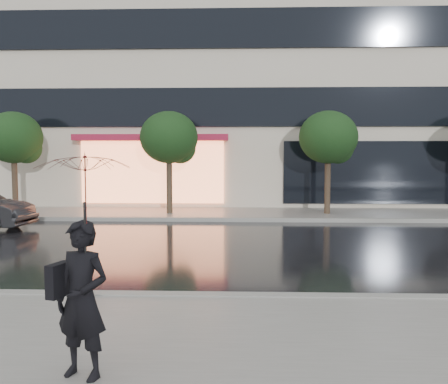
{
  "coord_description": "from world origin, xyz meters",
  "views": [
    {
      "loc": [
        -0.22,
        -8.9,
        2.41
      ],
      "look_at": [
        -0.69,
        3.96,
        1.4
      ],
      "focal_mm": 40.0,
      "sensor_mm": 36.0,
      "label": 1
    }
  ],
  "objects": [
    {
      "name": "ground",
      "position": [
        0.0,
        0.0,
        0.0
      ],
      "size": [
        120.0,
        120.0,
        0.0
      ],
      "primitive_type": "plane",
      "color": "black",
      "rests_on": "ground"
    },
    {
      "name": "sidewalk_near",
      "position": [
        0.0,
        -3.25,
        0.06
      ],
      "size": [
        60.0,
        4.5,
        0.12
      ],
      "primitive_type": "cube",
      "color": "slate",
      "rests_on": "ground"
    },
    {
      "name": "sidewalk_far",
      "position": [
        0.0,
        10.25,
        0.06
      ],
      "size": [
        60.0,
        3.5,
        0.12
      ],
      "primitive_type": "cube",
      "color": "slate",
      "rests_on": "ground"
    },
    {
      "name": "curb_near",
      "position": [
        0.0,
        -1.0,
        0.07
      ],
      "size": [
        60.0,
        0.25,
        0.14
      ],
      "primitive_type": "cube",
      "color": "gray",
      "rests_on": "ground"
    },
    {
      "name": "curb_far",
      "position": [
        0.0,
        8.5,
        0.07
      ],
      "size": [
        60.0,
        0.25,
        0.14
      ],
      "primitive_type": "cube",
      "color": "gray",
      "rests_on": "ground"
    },
    {
      "name": "office_building",
      "position": [
        -0.0,
        17.97,
        9.0
      ],
      "size": [
        30.0,
        12.76,
        18.0
      ],
      "color": "beige",
      "rests_on": "ground"
    },
    {
      "name": "tree_far_west",
      "position": [
        -8.94,
        10.03,
        2.92
      ],
      "size": [
        2.2,
        2.2,
        3.99
      ],
      "color": "#33261C",
      "rests_on": "ground"
    },
    {
      "name": "tree_mid_west",
      "position": [
        -2.94,
        10.03,
        2.92
      ],
      "size": [
        2.2,
        2.2,
        3.99
      ],
      "color": "#33261C",
      "rests_on": "ground"
    },
    {
      "name": "tree_mid_east",
      "position": [
        3.06,
        10.03,
        2.92
      ],
      "size": [
        2.2,
        2.2,
        3.99
      ],
      "color": "#33261C",
      "rests_on": "ground"
    },
    {
      "name": "pedestrian_with_umbrella",
      "position": [
        -1.81,
        -4.02,
        1.64
      ],
      "size": [
        1.18,
        1.19,
        2.31
      ],
      "rotation": [
        0.0,
        0.0,
        -0.32
      ],
      "color": "black",
      "rests_on": "sidewalk_near"
    }
  ]
}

